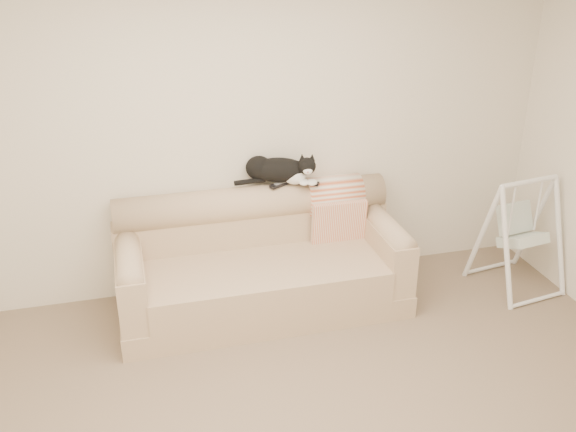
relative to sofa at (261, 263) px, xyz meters
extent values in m
cube|color=beige|center=(-0.04, 0.38, 0.95)|extent=(5.00, 0.04, 2.60)
cube|color=#CBB38F|center=(0.00, -0.09, -0.26)|extent=(2.20, 0.90, 0.18)
cube|color=#CBB38F|center=(0.00, -0.20, -0.05)|extent=(1.80, 0.68, 0.24)
cube|color=#CBB38F|center=(0.00, 0.25, 0.08)|extent=(2.20, 0.22, 0.50)
cylinder|color=#CBB38F|center=(0.00, 0.25, 0.41)|extent=(2.16, 0.28, 0.28)
cube|color=#CBB38F|center=(-0.99, -0.09, 0.04)|extent=(0.20, 0.88, 0.42)
cylinder|color=#CBB38F|center=(-0.99, -0.09, 0.25)|extent=(0.18, 0.84, 0.18)
cube|color=#CBB38F|center=(0.99, -0.09, 0.04)|extent=(0.20, 0.88, 0.42)
cylinder|color=#CBB38F|center=(0.99, -0.09, 0.25)|extent=(0.18, 0.84, 0.18)
cube|color=black|center=(0.22, 0.22, 0.56)|extent=(0.18, 0.13, 0.02)
cube|color=gray|center=(0.22, 0.22, 0.57)|extent=(0.11, 0.08, 0.01)
cube|color=black|center=(0.44, 0.20, 0.56)|extent=(0.17, 0.12, 0.02)
ellipsoid|color=black|center=(0.22, 0.27, 0.66)|extent=(0.49, 0.33, 0.19)
ellipsoid|color=black|center=(0.07, 0.32, 0.67)|extent=(0.26, 0.24, 0.19)
ellipsoid|color=white|center=(0.33, 0.20, 0.62)|extent=(0.20, 0.16, 0.13)
ellipsoid|color=black|center=(0.42, 0.16, 0.71)|extent=(0.17, 0.18, 0.13)
ellipsoid|color=white|center=(0.41, 0.11, 0.69)|extent=(0.09, 0.08, 0.05)
sphere|color=#BF7272|center=(0.40, 0.08, 0.69)|extent=(0.02, 0.02, 0.02)
cone|color=black|center=(0.39, 0.19, 0.78)|extent=(0.06, 0.07, 0.07)
cone|color=black|center=(0.46, 0.17, 0.78)|extent=(0.08, 0.08, 0.07)
sphere|color=#A58A1B|center=(0.38, 0.12, 0.72)|extent=(0.02, 0.02, 0.02)
sphere|color=#A58A1B|center=(0.43, 0.11, 0.72)|extent=(0.02, 0.02, 0.02)
ellipsoid|color=white|center=(0.39, 0.14, 0.59)|extent=(0.11, 0.12, 0.04)
ellipsoid|color=white|center=(0.45, 0.12, 0.59)|extent=(0.11, 0.12, 0.04)
cylinder|color=black|center=(-0.02, 0.27, 0.59)|extent=(0.25, 0.06, 0.04)
cylinder|color=#D46238|center=(0.67, 0.25, 0.41)|extent=(0.45, 0.33, 0.33)
cube|color=#D46238|center=(0.67, 0.08, 0.21)|extent=(0.45, 0.09, 0.42)
cylinder|color=white|center=(1.86, -0.47, 0.12)|extent=(0.09, 0.33, 0.95)
cylinder|color=white|center=(1.82, -0.18, 0.12)|extent=(0.09, 0.33, 0.95)
cylinder|color=white|center=(2.39, -0.39, 0.12)|extent=(0.09, 0.33, 0.95)
cylinder|color=white|center=(2.35, -0.10, 0.12)|extent=(0.09, 0.33, 0.95)
cylinder|color=white|center=(2.11, -0.28, 0.58)|extent=(0.54, 0.12, 0.04)
cylinder|color=white|center=(2.15, -0.57, -0.33)|extent=(0.54, 0.11, 0.03)
cylinder|color=white|center=(2.06, 0.00, -0.33)|extent=(0.54, 0.11, 0.03)
cube|color=white|center=(2.11, -0.31, 0.09)|extent=(0.35, 0.33, 0.18)
cube|color=white|center=(2.09, -0.19, 0.23)|extent=(0.33, 0.19, 0.25)
cylinder|color=white|center=(1.97, -0.30, 0.36)|extent=(0.02, 0.02, 0.45)
cylinder|color=white|center=(2.24, -0.26, 0.36)|extent=(0.02, 0.02, 0.45)
camera|label=1|loc=(-0.92, -4.31, 2.43)|focal=40.00mm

